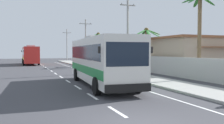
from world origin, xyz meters
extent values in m
cube|color=#999993|center=(6.80, 10.00, 0.07)|extent=(3.20, 90.00, 0.14)
cube|color=white|center=(0.00, 2.05, 0.00)|extent=(0.16, 2.00, 0.01)
cube|color=white|center=(0.00, 5.73, 0.00)|extent=(0.16, 2.00, 0.01)
cube|color=white|center=(0.00, 9.40, 0.00)|extent=(0.16, 2.00, 0.01)
cube|color=white|center=(0.00, 13.08, 0.00)|extent=(0.16, 2.00, 0.01)
cube|color=white|center=(0.00, 16.75, 0.00)|extent=(0.16, 2.00, 0.01)
cube|color=white|center=(0.00, 20.43, 0.00)|extent=(0.16, 2.00, 0.01)
cube|color=white|center=(0.00, 24.10, 0.00)|extent=(0.16, 2.00, 0.01)
cube|color=white|center=(0.00, 27.78, 0.00)|extent=(0.16, 2.00, 0.01)
cube|color=white|center=(0.00, 31.45, 0.00)|extent=(0.16, 2.00, 0.01)
cube|color=white|center=(0.00, 35.13, 0.00)|extent=(0.16, 2.00, 0.01)
cube|color=white|center=(0.00, 38.80, 0.00)|extent=(0.16, 2.00, 0.01)
cube|color=white|center=(0.00, 42.48, 0.00)|extent=(0.16, 2.00, 0.01)
cube|color=white|center=(0.00, 46.15, 0.00)|extent=(0.16, 2.00, 0.01)
cube|color=white|center=(0.00, 49.83, 0.00)|extent=(0.16, 2.00, 0.01)
cube|color=white|center=(3.78, 15.00, 0.00)|extent=(0.14, 70.00, 0.01)
cube|color=#B2B2AD|center=(10.60, 14.00, 0.97)|extent=(0.24, 60.00, 1.94)
cube|color=silver|center=(1.84, 9.83, 1.90)|extent=(3.24, 11.26, 3.02)
cube|color=#192333|center=(1.85, 10.03, 2.43)|extent=(3.22, 10.37, 0.97)
cube|color=#192333|center=(1.52, 4.32, 2.35)|extent=(2.39, 0.24, 1.27)
cube|color=#1E843D|center=(1.84, 9.83, 1.22)|extent=(3.27, 11.04, 0.54)
cube|color=black|center=(1.51, 4.23, 0.59)|extent=(2.55, 0.31, 0.44)
cube|color=#B7B7B7|center=(1.92, 11.22, 3.55)|extent=(1.57, 2.53, 0.28)
cube|color=black|center=(3.00, 4.44, 2.58)|extent=(0.12, 0.09, 0.36)
cube|color=black|center=(0.06, 4.62, 2.58)|extent=(0.12, 0.09, 0.36)
cylinder|color=black|center=(2.88, 5.87, 0.52)|extent=(0.38, 1.06, 1.04)
cylinder|color=black|center=(0.34, 6.02, 0.52)|extent=(0.38, 1.06, 1.04)
cylinder|color=black|center=(3.31, 13.09, 0.52)|extent=(0.38, 1.06, 1.04)
cylinder|color=black|center=(0.77, 13.24, 0.52)|extent=(0.38, 1.06, 1.04)
cube|color=red|center=(-1.83, 41.17, 1.84)|extent=(2.68, 10.69, 2.91)
cube|color=#192333|center=(-1.83, 40.97, 2.35)|extent=(2.70, 9.84, 0.93)
cube|color=#192333|center=(-1.89, 46.46, 2.28)|extent=(2.36, 0.12, 1.22)
cube|color=orange|center=(-1.83, 41.17, 1.19)|extent=(2.71, 10.48, 0.52)
cube|color=black|center=(-1.89, 46.55, 0.59)|extent=(2.52, 0.19, 0.44)
cube|color=#B7B7B7|center=(-1.82, 39.84, 3.44)|extent=(1.44, 2.36, 0.28)
cube|color=black|center=(-3.35, 46.23, 2.50)|extent=(0.12, 0.08, 0.36)
cube|color=black|center=(-0.42, 46.27, 2.50)|extent=(0.12, 0.08, 0.36)
cylinder|color=black|center=(-3.13, 44.89, 0.52)|extent=(0.33, 1.04, 1.04)
cylinder|color=black|center=(-0.61, 44.91, 0.52)|extent=(0.33, 1.04, 1.04)
cylinder|color=black|center=(-3.06, 37.96, 0.52)|extent=(0.33, 1.04, 1.04)
cylinder|color=black|center=(-0.54, 37.98, 0.52)|extent=(0.33, 1.04, 1.04)
cylinder|color=black|center=(4.02, 18.86, 0.30)|extent=(0.14, 0.61, 0.60)
cylinder|color=black|center=(3.93, 20.21, 0.30)|extent=(0.16, 0.61, 0.60)
cube|color=red|center=(3.98, 19.49, 0.52)|extent=(0.31, 1.11, 0.36)
cube|color=black|center=(3.96, 19.78, 0.72)|extent=(0.28, 0.61, 0.12)
cylinder|color=gray|center=(4.01, 18.98, 0.60)|extent=(0.08, 0.32, 0.67)
cylinder|color=black|center=(4.00, 19.08, 1.04)|extent=(0.56, 0.07, 0.04)
sphere|color=#EAEACC|center=(4.01, 18.96, 0.90)|extent=(0.14, 0.14, 0.14)
cylinder|color=#75388E|center=(3.96, 19.74, 1.00)|extent=(0.32, 0.32, 0.56)
sphere|color=white|center=(3.96, 19.74, 1.41)|extent=(0.26, 0.26, 0.26)
cylinder|color=#9E9E99|center=(8.37, 19.39, 4.50)|extent=(0.24, 0.24, 8.99)
cube|color=#9E9E99|center=(8.37, 19.39, 7.97)|extent=(1.96, 0.12, 0.12)
cylinder|color=#4C4742|center=(7.58, 19.39, 8.09)|extent=(0.08, 0.08, 0.16)
cylinder|color=#4C4742|center=(9.15, 19.39, 8.09)|extent=(0.08, 0.08, 0.16)
cylinder|color=#9E9E99|center=(8.41, 39.29, 4.36)|extent=(0.24, 0.24, 8.72)
cube|color=#9E9E99|center=(8.41, 39.29, 7.84)|extent=(2.54, 0.12, 0.12)
cylinder|color=#4C4742|center=(7.39, 39.29, 7.96)|extent=(0.08, 0.08, 0.16)
cylinder|color=#4C4742|center=(9.42, 39.29, 7.96)|extent=(0.08, 0.08, 0.16)
cylinder|color=#9E9E99|center=(8.37, 59.18, 4.25)|extent=(0.24, 0.24, 8.49)
cube|color=#9E9E99|center=(8.37, 59.18, 7.49)|extent=(2.34, 0.12, 0.12)
cylinder|color=#4C4742|center=(7.43, 59.18, 7.61)|extent=(0.08, 0.08, 0.16)
cylinder|color=#4C4742|center=(9.31, 59.18, 7.61)|extent=(0.08, 0.08, 0.16)
cylinder|color=brown|center=(10.41, 18.51, 2.49)|extent=(0.36, 0.36, 4.98)
ellipsoid|color=#337F33|center=(11.42, 18.63, 4.80)|extent=(2.10, 0.59, 0.66)
ellipsoid|color=#337F33|center=(10.96, 19.30, 4.65)|extent=(1.43, 1.83, 0.96)
ellipsoid|color=#337F33|center=(10.38, 19.43, 4.56)|extent=(0.41, 1.91, 1.14)
ellipsoid|color=#337F33|center=(9.58, 18.97, 4.60)|extent=(1.87, 1.25, 1.05)
ellipsoid|color=#337F33|center=(9.52, 18.06, 4.73)|extent=(1.98, 1.24, 0.81)
ellipsoid|color=#337F33|center=(10.18, 17.62, 4.56)|extent=(0.83, 1.93, 1.13)
ellipsoid|color=#337F33|center=(10.98, 17.79, 4.56)|extent=(1.47, 1.71, 1.13)
sphere|color=brown|center=(10.41, 18.51, 5.03)|extent=(0.56, 0.56, 0.56)
cylinder|color=brown|center=(10.75, 9.74, 3.57)|extent=(0.33, 0.33, 7.15)
ellipsoid|color=#337F33|center=(11.46, 9.64, 6.85)|extent=(1.53, 0.58, 0.89)
ellipsoid|color=#337F33|center=(11.00, 10.43, 6.88)|extent=(0.86, 1.55, 0.83)
cylinder|color=brown|center=(9.69, 32.28, 2.54)|extent=(0.31, 0.31, 5.08)
ellipsoid|color=#28702D|center=(10.50, 32.19, 4.79)|extent=(1.71, 0.55, 0.88)
ellipsoid|color=#28702D|center=(10.06, 33.03, 4.82)|extent=(1.09, 1.69, 0.82)
ellipsoid|color=#28702D|center=(9.22, 32.93, 4.76)|extent=(1.26, 1.56, 0.94)
ellipsoid|color=#28702D|center=(8.91, 32.15, 4.75)|extent=(1.68, 0.64, 0.96)
ellipsoid|color=#28702D|center=(9.17, 31.61, 4.89)|extent=(1.35, 1.60, 0.69)
ellipsoid|color=#28702D|center=(10.06, 31.51, 4.91)|extent=(1.08, 1.74, 0.65)
sphere|color=brown|center=(9.69, 32.28, 5.13)|extent=(0.56, 0.56, 0.56)
cylinder|color=brown|center=(7.91, 29.55, 2.57)|extent=(0.34, 0.34, 5.14)
ellipsoid|color=#3D893D|center=(8.92, 29.70, 4.96)|extent=(2.10, 0.65, 0.68)
ellipsoid|color=#3D893D|center=(8.60, 30.18, 4.75)|extent=(1.67, 1.57, 1.08)
ellipsoid|color=#3D893D|center=(7.54, 30.51, 4.97)|extent=(1.09, 2.07, 0.65)
ellipsoid|color=#3D893D|center=(6.99, 29.92, 4.86)|extent=(2.01, 1.09, 0.86)
ellipsoid|color=#3D893D|center=(6.96, 29.22, 4.90)|extent=(2.05, 1.01, 0.78)
ellipsoid|color=#3D893D|center=(7.78, 28.55, 4.92)|extent=(0.61, 2.08, 0.74)
ellipsoid|color=#3D893D|center=(8.40, 28.72, 4.80)|extent=(1.31, 1.89, 0.97)
sphere|color=brown|center=(7.91, 29.55, 5.19)|extent=(0.56, 0.56, 0.56)
cube|color=tan|center=(16.80, 16.27, 1.96)|extent=(10.70, 6.96, 3.92)
cube|color=brown|center=(16.80, 16.27, 4.04)|extent=(11.34, 7.37, 0.24)
camera|label=1|loc=(-3.76, -7.26, 2.52)|focal=39.14mm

